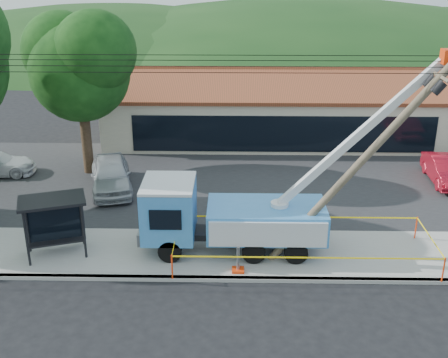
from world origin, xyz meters
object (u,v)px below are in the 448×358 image
at_px(utility_truck, 229,214).
at_px(bus_shelter, 53,212).
at_px(car_red, 443,184).
at_px(leaning_pole, 366,156).
at_px(car_silver, 112,191).

xyz_separation_m(utility_truck, bus_shelter, (-6.95, -0.44, 0.21)).
distance_m(bus_shelter, car_red, 20.05).
relative_size(utility_truck, bus_shelter, 4.04).
xyz_separation_m(leaning_pole, car_silver, (-11.15, 6.96, -4.49)).
bearing_deg(car_silver, utility_truck, -59.36).
height_order(utility_truck, car_red, utility_truck).
xyz_separation_m(utility_truck, leaning_pole, (5.03, -0.77, 2.76)).
height_order(leaning_pole, bus_shelter, leaning_pole).
bearing_deg(car_silver, car_red, -9.47).
relative_size(leaning_pole, car_silver, 1.65).
bearing_deg(car_red, car_silver, -173.51).
bearing_deg(car_silver, bus_shelter, -111.17).
distance_m(car_silver, car_red, 17.49).
relative_size(leaning_pole, bus_shelter, 2.80).
bearing_deg(utility_truck, leaning_pole, -8.68).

